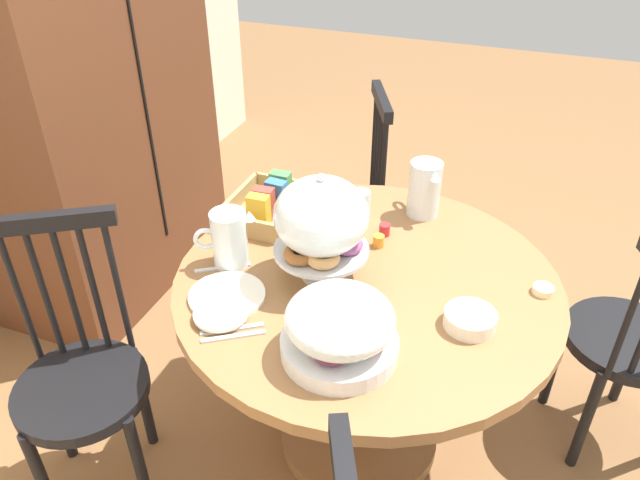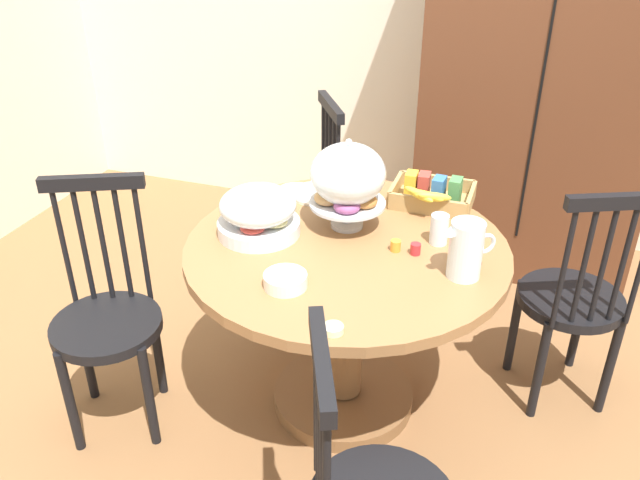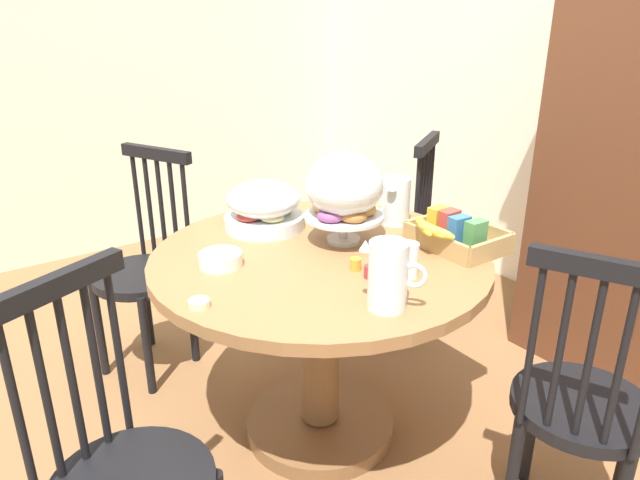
{
  "view_description": "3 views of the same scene",
  "coord_description": "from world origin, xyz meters",
  "px_view_note": "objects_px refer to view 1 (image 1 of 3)",
  "views": [
    {
      "loc": [
        -1.5,
        -0.28,
        1.85
      ],
      "look_at": [
        -0.1,
        0.25,
        0.84
      ],
      "focal_mm": 34.21,
      "sensor_mm": 36.0,
      "label": 1
    },
    {
      "loc": [
        0.47,
        -1.86,
        1.91
      ],
      "look_at": [
        -0.2,
        0.1,
        0.74
      ],
      "focal_mm": 37.26,
      "sensor_mm": 36.0,
      "label": 2
    },
    {
      "loc": [
        1.39,
        -0.97,
        1.53
      ],
      "look_at": [
        -0.1,
        0.1,
        0.79
      ],
      "focal_mm": 33.07,
      "sensor_mm": 36.0,
      "label": 3
    }
  ],
  "objects_px": {
    "cereal_bowl": "(470,319)",
    "butter_dish": "(543,290)",
    "orange_juice_pitcher": "(229,241)",
    "drinking_glass": "(361,206)",
    "windsor_chair_facing_door": "(83,383)",
    "cereal_basket": "(272,204)",
    "milk_pitcher": "(424,191)",
    "china_plate_small": "(221,313)",
    "windsor_chair_near_window": "(630,344)",
    "china_plate_large": "(227,296)",
    "pastry_stand_with_dome": "(321,220)",
    "fruit_platter_covered": "(340,328)",
    "windsor_chair_by_cabinet": "(345,209)",
    "wooden_armoire": "(85,81)",
    "dining_table": "(364,333)"
  },
  "relations": [
    {
      "from": "cereal_bowl",
      "to": "butter_dish",
      "type": "distance_m",
      "value": 0.28
    },
    {
      "from": "drinking_glass",
      "to": "butter_dish",
      "type": "relative_size",
      "value": 1.83
    },
    {
      "from": "milk_pitcher",
      "to": "china_plate_small",
      "type": "xyz_separation_m",
      "value": [
        -0.73,
        0.39,
        -0.07
      ]
    },
    {
      "from": "wooden_armoire",
      "to": "fruit_platter_covered",
      "type": "height_order",
      "value": "wooden_armoire"
    },
    {
      "from": "windsor_chair_facing_door",
      "to": "cereal_basket",
      "type": "relative_size",
      "value": 3.09
    },
    {
      "from": "orange_juice_pitcher",
      "to": "cereal_bowl",
      "type": "distance_m",
      "value": 0.73
    },
    {
      "from": "orange_juice_pitcher",
      "to": "milk_pitcher",
      "type": "bearing_deg",
      "value": -44.22
    },
    {
      "from": "pastry_stand_with_dome",
      "to": "windsor_chair_facing_door",
      "type": "bearing_deg",
      "value": 123.19
    },
    {
      "from": "pastry_stand_with_dome",
      "to": "cereal_basket",
      "type": "distance_m",
      "value": 0.41
    },
    {
      "from": "china_plate_large",
      "to": "china_plate_small",
      "type": "height_order",
      "value": "china_plate_small"
    },
    {
      "from": "fruit_platter_covered",
      "to": "wooden_armoire",
      "type": "bearing_deg",
      "value": 58.28
    },
    {
      "from": "wooden_armoire",
      "to": "china_plate_large",
      "type": "xyz_separation_m",
      "value": [
        -0.79,
        -1.06,
        -0.24
      ]
    },
    {
      "from": "dining_table",
      "to": "butter_dish",
      "type": "relative_size",
      "value": 19.2
    },
    {
      "from": "pastry_stand_with_dome",
      "to": "orange_juice_pitcher",
      "type": "relative_size",
      "value": 1.9
    },
    {
      "from": "milk_pitcher",
      "to": "butter_dish",
      "type": "height_order",
      "value": "milk_pitcher"
    },
    {
      "from": "windsor_chair_by_cabinet",
      "to": "butter_dish",
      "type": "bearing_deg",
      "value": -130.05
    },
    {
      "from": "milk_pitcher",
      "to": "cereal_bowl",
      "type": "xyz_separation_m",
      "value": [
        -0.52,
        -0.25,
        -0.07
      ]
    },
    {
      "from": "windsor_chair_near_window",
      "to": "butter_dish",
      "type": "height_order",
      "value": "windsor_chair_near_window"
    },
    {
      "from": "orange_juice_pitcher",
      "to": "butter_dish",
      "type": "xyz_separation_m",
      "value": [
        0.19,
        -0.91,
        -0.07
      ]
    },
    {
      "from": "dining_table",
      "to": "orange_juice_pitcher",
      "type": "height_order",
      "value": "orange_juice_pitcher"
    },
    {
      "from": "fruit_platter_covered",
      "to": "cereal_basket",
      "type": "bearing_deg",
      "value": 38.54
    },
    {
      "from": "milk_pitcher",
      "to": "china_plate_small",
      "type": "height_order",
      "value": "milk_pitcher"
    },
    {
      "from": "fruit_platter_covered",
      "to": "milk_pitcher",
      "type": "distance_m",
      "value": 0.75
    },
    {
      "from": "orange_juice_pitcher",
      "to": "china_plate_small",
      "type": "distance_m",
      "value": 0.26
    },
    {
      "from": "china_plate_small",
      "to": "butter_dish",
      "type": "bearing_deg",
      "value": -62.41
    },
    {
      "from": "windsor_chair_by_cabinet",
      "to": "drinking_glass",
      "type": "relative_size",
      "value": 8.86
    },
    {
      "from": "cereal_basket",
      "to": "cereal_bowl",
      "type": "distance_m",
      "value": 0.8
    },
    {
      "from": "orange_juice_pitcher",
      "to": "china_plate_large",
      "type": "height_order",
      "value": "orange_juice_pitcher"
    },
    {
      "from": "orange_juice_pitcher",
      "to": "butter_dish",
      "type": "distance_m",
      "value": 0.93
    },
    {
      "from": "windsor_chair_near_window",
      "to": "cereal_bowl",
      "type": "relative_size",
      "value": 6.96
    },
    {
      "from": "orange_juice_pitcher",
      "to": "drinking_glass",
      "type": "distance_m",
      "value": 0.48
    },
    {
      "from": "windsor_chair_near_window",
      "to": "china_plate_large",
      "type": "bearing_deg",
      "value": 115.57
    },
    {
      "from": "fruit_platter_covered",
      "to": "cereal_bowl",
      "type": "distance_m",
      "value": 0.37
    },
    {
      "from": "wooden_armoire",
      "to": "fruit_platter_covered",
      "type": "bearing_deg",
      "value": -121.72
    },
    {
      "from": "windsor_chair_facing_door",
      "to": "cereal_bowl",
      "type": "xyz_separation_m",
      "value": [
        0.34,
        -1.07,
        0.31
      ]
    },
    {
      "from": "milk_pitcher",
      "to": "wooden_armoire",
      "type": "bearing_deg",
      "value": 84.6
    },
    {
      "from": "china_plate_large",
      "to": "fruit_platter_covered",
      "type": "bearing_deg",
      "value": -104.58
    },
    {
      "from": "milk_pitcher",
      "to": "cereal_basket",
      "type": "distance_m",
      "value": 0.52
    },
    {
      "from": "fruit_platter_covered",
      "to": "china_plate_large",
      "type": "bearing_deg",
      "value": 75.42
    },
    {
      "from": "windsor_chair_by_cabinet",
      "to": "dining_table",
      "type": "bearing_deg",
      "value": -157.46
    },
    {
      "from": "windsor_chair_facing_door",
      "to": "china_plate_large",
      "type": "height_order",
      "value": "windsor_chair_facing_door"
    },
    {
      "from": "wooden_armoire",
      "to": "cereal_bowl",
      "type": "distance_m",
      "value": 1.86
    },
    {
      "from": "cereal_bowl",
      "to": "drinking_glass",
      "type": "height_order",
      "value": "drinking_glass"
    },
    {
      "from": "china_plate_large",
      "to": "cereal_bowl",
      "type": "distance_m",
      "value": 0.68
    },
    {
      "from": "dining_table",
      "to": "windsor_chair_by_cabinet",
      "type": "xyz_separation_m",
      "value": [
        0.81,
        0.34,
        -0.06
      ]
    },
    {
      "from": "milk_pitcher",
      "to": "drinking_glass",
      "type": "bearing_deg",
      "value": 121.61
    },
    {
      "from": "windsor_chair_by_cabinet",
      "to": "cereal_bowl",
      "type": "distance_m",
      "value": 1.17
    },
    {
      "from": "wooden_armoire",
      "to": "dining_table",
      "type": "xyz_separation_m",
      "value": [
        -0.56,
        -1.4,
        -0.47
      ]
    },
    {
      "from": "pastry_stand_with_dome",
      "to": "cereal_bowl",
      "type": "relative_size",
      "value": 2.46
    },
    {
      "from": "milk_pitcher",
      "to": "fruit_platter_covered",
      "type": "bearing_deg",
      "value": 176.55
    }
  ]
}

